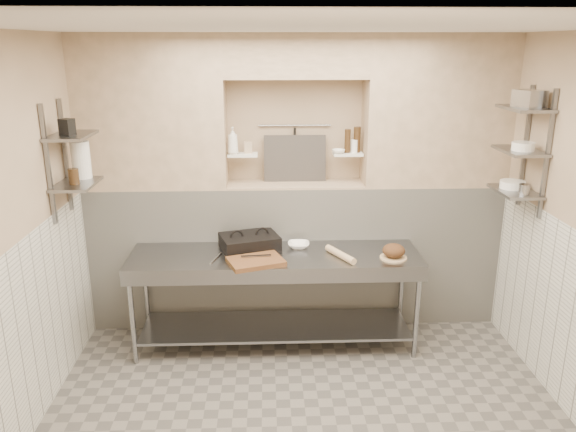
{
  "coord_description": "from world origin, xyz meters",
  "views": [
    {
      "loc": [
        -0.28,
        -3.5,
        2.71
      ],
      "look_at": [
        -0.1,
        0.9,
        1.35
      ],
      "focal_mm": 35.0,
      "sensor_mm": 36.0,
      "label": 1
    }
  ],
  "objects_px": {
    "panini_press": "(250,242)",
    "cutting_board": "(256,261)",
    "mixing_bowl": "(299,245)",
    "prep_table": "(275,281)",
    "rolling_pin": "(340,254)",
    "bottle_soap": "(233,141)",
    "bowl_alcove": "(339,151)",
    "bread_loaf": "(394,251)",
    "jug_left": "(81,160)"
  },
  "relations": [
    {
      "from": "panini_press",
      "to": "cutting_board",
      "type": "relative_size",
      "value": 1.29
    },
    {
      "from": "cutting_board",
      "to": "mixing_bowl",
      "type": "distance_m",
      "value": 0.54
    },
    {
      "from": "cutting_board",
      "to": "mixing_bowl",
      "type": "xyz_separation_m",
      "value": [
        0.39,
        0.38,
        0.0
      ]
    },
    {
      "from": "prep_table",
      "to": "rolling_pin",
      "type": "bearing_deg",
      "value": -8.95
    },
    {
      "from": "rolling_pin",
      "to": "bottle_soap",
      "type": "distance_m",
      "value": 1.45
    },
    {
      "from": "rolling_pin",
      "to": "bottle_soap",
      "type": "height_order",
      "value": "bottle_soap"
    },
    {
      "from": "mixing_bowl",
      "to": "bowl_alcove",
      "type": "distance_m",
      "value": 0.96
    },
    {
      "from": "cutting_board",
      "to": "mixing_bowl",
      "type": "relative_size",
      "value": 2.27
    },
    {
      "from": "panini_press",
      "to": "bread_loaf",
      "type": "xyz_separation_m",
      "value": [
        1.27,
        -0.27,
        0.0
      ]
    },
    {
      "from": "cutting_board",
      "to": "jug_left",
      "type": "bearing_deg",
      "value": 170.73
    },
    {
      "from": "cutting_board",
      "to": "panini_press",
      "type": "bearing_deg",
      "value": 99.94
    },
    {
      "from": "prep_table",
      "to": "panini_press",
      "type": "relative_size",
      "value": 4.42
    },
    {
      "from": "bowl_alcove",
      "to": "jug_left",
      "type": "height_order",
      "value": "jug_left"
    },
    {
      "from": "bottle_soap",
      "to": "prep_table",
      "type": "bearing_deg",
      "value": -54.25
    },
    {
      "from": "bread_loaf",
      "to": "cutting_board",
      "type": "bearing_deg",
      "value": -176.34
    },
    {
      "from": "rolling_pin",
      "to": "prep_table",
      "type": "bearing_deg",
      "value": 171.05
    },
    {
      "from": "prep_table",
      "to": "cutting_board",
      "type": "relative_size",
      "value": 5.72
    },
    {
      "from": "mixing_bowl",
      "to": "bottle_soap",
      "type": "xyz_separation_m",
      "value": [
        -0.6,
        0.35,
        0.92
      ]
    },
    {
      "from": "cutting_board",
      "to": "bottle_soap",
      "type": "bearing_deg",
      "value": 106.09
    },
    {
      "from": "bread_loaf",
      "to": "jug_left",
      "type": "relative_size",
      "value": 0.63
    },
    {
      "from": "prep_table",
      "to": "jug_left",
      "type": "height_order",
      "value": "jug_left"
    },
    {
      "from": "cutting_board",
      "to": "bowl_alcove",
      "type": "bearing_deg",
      "value": 43.08
    },
    {
      "from": "cutting_board",
      "to": "mixing_bowl",
      "type": "height_order",
      "value": "mixing_bowl"
    },
    {
      "from": "cutting_board",
      "to": "rolling_pin",
      "type": "xyz_separation_m",
      "value": [
        0.74,
        0.11,
        0.01
      ]
    },
    {
      "from": "jug_left",
      "to": "cutting_board",
      "type": "bearing_deg",
      "value": -9.27
    },
    {
      "from": "panini_press",
      "to": "jug_left",
      "type": "height_order",
      "value": "jug_left"
    },
    {
      "from": "rolling_pin",
      "to": "jug_left",
      "type": "height_order",
      "value": "jug_left"
    },
    {
      "from": "cutting_board",
      "to": "bread_loaf",
      "type": "xyz_separation_m",
      "value": [
        1.21,
        0.08,
        0.05
      ]
    },
    {
      "from": "bread_loaf",
      "to": "bowl_alcove",
      "type": "distance_m",
      "value": 1.09
    },
    {
      "from": "mixing_bowl",
      "to": "jug_left",
      "type": "height_order",
      "value": "jug_left"
    },
    {
      "from": "panini_press",
      "to": "mixing_bowl",
      "type": "height_order",
      "value": "panini_press"
    },
    {
      "from": "panini_press",
      "to": "cutting_board",
      "type": "bearing_deg",
      "value": -96.78
    },
    {
      "from": "bread_loaf",
      "to": "bowl_alcove",
      "type": "relative_size",
      "value": 1.65
    },
    {
      "from": "mixing_bowl",
      "to": "bread_loaf",
      "type": "bearing_deg",
      "value": -20.37
    },
    {
      "from": "rolling_pin",
      "to": "bread_loaf",
      "type": "bearing_deg",
      "value": -4.22
    },
    {
      "from": "mixing_bowl",
      "to": "jug_left",
      "type": "relative_size",
      "value": 0.64
    },
    {
      "from": "panini_press",
      "to": "bowl_alcove",
      "type": "relative_size",
      "value": 4.89
    },
    {
      "from": "panini_press",
      "to": "mixing_bowl",
      "type": "distance_m",
      "value": 0.45
    },
    {
      "from": "rolling_pin",
      "to": "bowl_alcove",
      "type": "relative_size",
      "value": 3.32
    },
    {
      "from": "bowl_alcove",
      "to": "prep_table",
      "type": "bearing_deg",
      "value": -139.18
    },
    {
      "from": "mixing_bowl",
      "to": "bread_loaf",
      "type": "xyz_separation_m",
      "value": [
        0.82,
        -0.3,
        0.05
      ]
    },
    {
      "from": "bottle_soap",
      "to": "panini_press",
      "type": "bearing_deg",
      "value": -68.61
    },
    {
      "from": "mixing_bowl",
      "to": "bread_loaf",
      "type": "height_order",
      "value": "bread_loaf"
    },
    {
      "from": "panini_press",
      "to": "bottle_soap",
      "type": "relative_size",
      "value": 2.31
    },
    {
      "from": "bottle_soap",
      "to": "jug_left",
      "type": "xyz_separation_m",
      "value": [
        -1.25,
        -0.49,
        -0.07
      ]
    },
    {
      "from": "bread_loaf",
      "to": "jug_left",
      "type": "distance_m",
      "value": 2.79
    },
    {
      "from": "mixing_bowl",
      "to": "bottle_soap",
      "type": "bearing_deg",
      "value": 149.92
    },
    {
      "from": "rolling_pin",
      "to": "jug_left",
      "type": "relative_size",
      "value": 1.28
    },
    {
      "from": "prep_table",
      "to": "jug_left",
      "type": "xyz_separation_m",
      "value": [
        -1.63,
        0.04,
        1.13
      ]
    },
    {
      "from": "jug_left",
      "to": "rolling_pin",
      "type": "bearing_deg",
      "value": -3.31
    }
  ]
}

